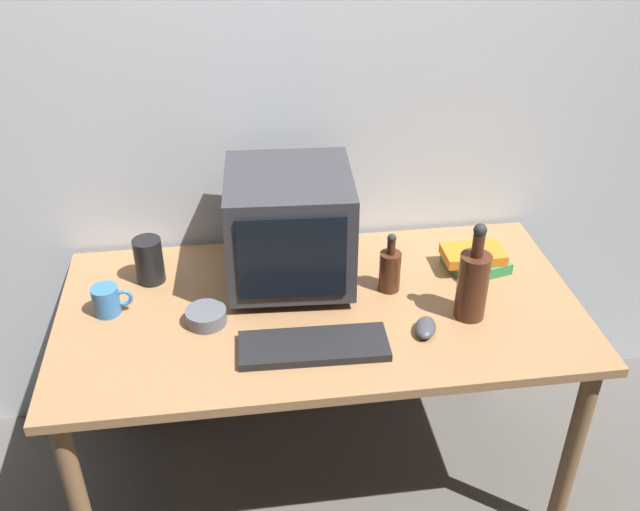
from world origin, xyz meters
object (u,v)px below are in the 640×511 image
object	(u,v)px
bottle_short	(390,269)
metal_canister	(149,260)
crt_monitor	(290,227)
keyboard	(314,346)
computer_mouse	(425,328)
book_stack	(475,259)
mug	(107,300)
bottle_tall	(473,283)
cd_spindle	(206,316)

from	to	relation	value
bottle_short	metal_canister	bearing A→B (deg)	168.53
crt_monitor	keyboard	xyz separation A→B (m)	(0.03, -0.36, -0.18)
computer_mouse	book_stack	distance (m)	0.40
metal_canister	mug	bearing A→B (deg)	-126.42
bottle_tall	bottle_short	world-z (taller)	bottle_tall
keyboard	bottle_tall	bearing A→B (deg)	13.05
computer_mouse	metal_canister	size ratio (longest dim) A/B	0.67
bottle_short	bottle_tall	bearing A→B (deg)	-38.83
book_stack	mug	distance (m)	1.17
book_stack	cd_spindle	xyz separation A→B (m)	(-0.88, -0.18, -0.01)
bottle_short	book_stack	world-z (taller)	bottle_short
mug	cd_spindle	world-z (taller)	mug
book_stack	metal_canister	distance (m)	1.05
keyboard	cd_spindle	world-z (taller)	cd_spindle
bottle_short	mug	world-z (taller)	bottle_short
keyboard	book_stack	bearing A→B (deg)	32.42
bottle_short	cd_spindle	bearing A→B (deg)	-170.40
bottle_tall	bottle_short	size ratio (longest dim) A/B	1.57
bottle_tall	metal_canister	bearing A→B (deg)	161.53
computer_mouse	book_stack	xyz separation A→B (m)	(0.25, 0.31, 0.02)
computer_mouse	metal_canister	xyz separation A→B (m)	(-0.80, 0.38, 0.06)
crt_monitor	bottle_short	distance (m)	0.34
mug	metal_canister	xyz separation A→B (m)	(0.12, 0.16, 0.03)
metal_canister	book_stack	bearing A→B (deg)	-3.95
computer_mouse	mug	world-z (taller)	mug
crt_monitor	keyboard	bearing A→B (deg)	-85.56
crt_monitor	book_stack	bearing A→B (deg)	-1.65
keyboard	bottle_tall	distance (m)	0.50
bottle_tall	crt_monitor	bearing A→B (deg)	152.64
mug	metal_canister	world-z (taller)	metal_canister
bottle_short	metal_canister	xyz separation A→B (m)	(-0.75, 0.15, 0.00)
keyboard	cd_spindle	bearing A→B (deg)	152.81
bottle_short	metal_canister	size ratio (longest dim) A/B	1.34
keyboard	book_stack	xyz separation A→B (m)	(0.58, 0.34, 0.02)
cd_spindle	metal_canister	xyz separation A→B (m)	(-0.17, 0.25, 0.05)
bottle_tall	bottle_short	bearing A→B (deg)	141.17
keyboard	cd_spindle	xyz separation A→B (m)	(-0.30, 0.17, 0.01)
bottle_tall	mug	size ratio (longest dim) A/B	2.62
metal_canister	keyboard	bearing A→B (deg)	-41.20
bottle_short	mug	bearing A→B (deg)	-179.52
cd_spindle	crt_monitor	bearing A→B (deg)	35.55
computer_mouse	bottle_short	size ratio (longest dim) A/B	0.50
keyboard	computer_mouse	size ratio (longest dim) A/B	4.20
crt_monitor	metal_canister	bearing A→B (deg)	172.93
bottle_tall	cd_spindle	size ratio (longest dim) A/B	2.62
computer_mouse	crt_monitor	bearing A→B (deg)	157.72
bottle_tall	book_stack	distance (m)	0.28
bottle_tall	cd_spindle	distance (m)	0.79
bottle_tall	mug	bearing A→B (deg)	171.50
keyboard	cd_spindle	size ratio (longest dim) A/B	3.50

